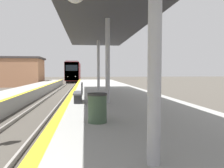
# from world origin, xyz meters

# --- Properties ---
(train) EXTENTS (2.82, 16.77, 4.56)m
(train) POSITION_xyz_m (0.00, 50.45, 2.32)
(train) COLOR black
(train) RESTS_ON ground
(station_canopy) EXTENTS (4.38, 20.71, 4.12)m
(station_canopy) POSITION_xyz_m (3.59, 9.01, 4.84)
(station_canopy) COLOR #99999E
(station_canopy) RESTS_ON platform_right
(trash_bin) EXTENTS (0.56, 0.56, 0.85)m
(trash_bin) POSITION_xyz_m (2.88, 5.05, 1.30)
(trash_bin) COLOR #384C38
(trash_bin) RESTS_ON platform_right
(bench) EXTENTS (0.44, 1.54, 0.92)m
(bench) POSITION_xyz_m (2.27, 9.42, 1.36)
(bench) COLOR #4C4C51
(bench) RESTS_ON platform_right
(station_building) EXTENTS (11.51, 5.63, 4.62)m
(station_building) POSITION_xyz_m (-9.85, 35.13, 2.33)
(station_building) COLOR #9E6B4C
(station_building) RESTS_ON ground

